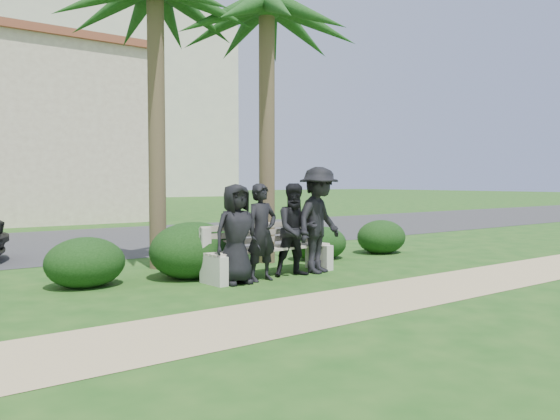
% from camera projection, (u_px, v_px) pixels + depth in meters
% --- Properties ---
extents(ground, '(160.00, 160.00, 0.00)m').
position_uv_depth(ground, '(314.00, 278.00, 9.37)').
color(ground, '#194814').
rests_on(ground, ground).
extents(footpath, '(30.00, 1.60, 0.01)m').
position_uv_depth(footpath, '(393.00, 295.00, 7.91)').
color(footpath, tan).
rests_on(footpath, ground).
extents(asphalt_street, '(160.00, 8.00, 0.01)m').
position_uv_depth(asphalt_street, '(138.00, 238.00, 15.82)').
color(asphalt_street, '#2D2D30').
rests_on(asphalt_street, ground).
extents(stucco_bldg_right, '(8.40, 8.40, 7.30)m').
position_uv_depth(stucco_bldg_right, '(25.00, 134.00, 23.11)').
color(stucco_bldg_right, '#BFAD8F').
rests_on(stucco_bldg_right, ground).
extents(hotel_tower, '(26.00, 18.00, 37.30)m').
position_uv_depth(hotel_tower, '(98.00, 77.00, 61.27)').
color(hotel_tower, '#EDE5C6').
rests_on(hotel_tower, ground).
extents(park_bench, '(2.59, 0.79, 0.89)m').
position_uv_depth(park_bench, '(269.00, 253.00, 9.53)').
color(park_bench, '#A4988A').
rests_on(park_bench, ground).
extents(man_a, '(0.80, 0.53, 1.61)m').
position_uv_depth(man_a, '(236.00, 234.00, 8.76)').
color(man_a, black).
rests_on(man_a, ground).
extents(man_b, '(0.62, 0.44, 1.62)m').
position_uv_depth(man_b, '(262.00, 232.00, 9.03)').
color(man_b, black).
rests_on(man_b, ground).
extents(man_c, '(0.92, 0.79, 1.62)m').
position_uv_depth(man_c, '(296.00, 230.00, 9.51)').
color(man_c, black).
rests_on(man_c, ground).
extents(man_d, '(1.40, 1.09, 1.91)m').
position_uv_depth(man_d, '(319.00, 220.00, 9.81)').
color(man_d, black).
rests_on(man_d, ground).
extents(hedge_a, '(1.24, 1.02, 0.81)m').
position_uv_depth(hedge_a, '(85.00, 261.00, 8.54)').
color(hedge_a, black).
rests_on(hedge_a, ground).
extents(hedge_b, '(1.52, 1.26, 0.99)m').
position_uv_depth(hedge_b, '(193.00, 249.00, 9.37)').
color(hedge_b, black).
rests_on(hedge_b, ground).
extents(hedge_c, '(1.22, 1.01, 0.80)m').
position_uv_depth(hedge_c, '(195.00, 251.00, 9.89)').
color(hedge_c, black).
rests_on(hedge_c, ground).
extents(hedge_d, '(1.13, 0.93, 0.73)m').
position_uv_depth(hedge_d, '(316.00, 242.00, 11.53)').
color(hedge_d, black).
rests_on(hedge_d, ground).
extents(hedge_e, '(1.09, 0.90, 0.71)m').
position_uv_depth(hedge_e, '(323.00, 242.00, 11.65)').
color(hedge_e, black).
rests_on(hedge_e, ground).
extents(hedge_f, '(1.21, 1.00, 0.79)m').
position_uv_depth(hedge_f, '(381.00, 236.00, 12.58)').
color(hedge_f, black).
rests_on(hedge_f, ground).
extents(palm_right, '(3.00, 3.00, 6.08)m').
position_uv_depth(palm_right, '(267.00, 8.00, 10.86)').
color(palm_right, brown).
rests_on(palm_right, ground).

